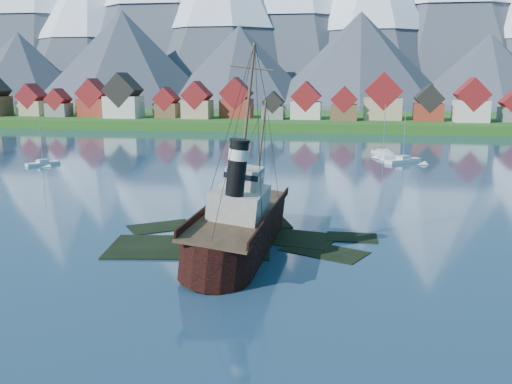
% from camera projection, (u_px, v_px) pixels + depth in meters
% --- Properties ---
extents(ground, '(1400.00, 1400.00, 0.00)m').
position_uv_depth(ground, '(220.00, 244.00, 65.57)').
color(ground, navy).
rests_on(ground, ground).
extents(shoal, '(31.71, 21.24, 1.14)m').
position_uv_depth(shoal, '(238.00, 242.00, 67.44)').
color(shoal, black).
rests_on(shoal, ground).
extents(shore_bank, '(600.00, 80.00, 3.20)m').
position_uv_depth(shore_bank, '(314.00, 123.00, 229.90)').
color(shore_bank, '#224714').
rests_on(shore_bank, ground).
extents(seawall, '(600.00, 2.50, 2.00)m').
position_uv_depth(seawall, '(307.00, 133.00, 193.17)').
color(seawall, '#3F3D38').
rests_on(seawall, ground).
extents(town, '(250.96, 16.69, 17.30)m').
position_uv_depth(town, '(224.00, 102.00, 216.14)').
color(town, maroon).
rests_on(town, ground).
extents(tugboat_wreck, '(6.89, 29.70, 23.54)m').
position_uv_depth(tugboat_wreck, '(240.00, 221.00, 63.88)').
color(tugboat_wreck, black).
rests_on(tugboat_wreck, ground).
extents(sailboat_b, '(5.78, 6.69, 10.31)m').
position_uv_depth(sailboat_b, '(43.00, 164.00, 123.16)').
color(sailboat_b, silver).
rests_on(sailboat_b, ground).
extents(sailboat_d, '(8.45, 7.80, 12.58)m').
position_uv_depth(sailboat_d, '(403.00, 161.00, 126.96)').
color(sailboat_d, silver).
rests_on(sailboat_d, ground).
extents(sailboat_e, '(5.47, 11.41, 12.84)m').
position_uv_depth(sailboat_e, '(383.00, 155.00, 137.29)').
color(sailboat_e, silver).
rests_on(sailboat_e, ground).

